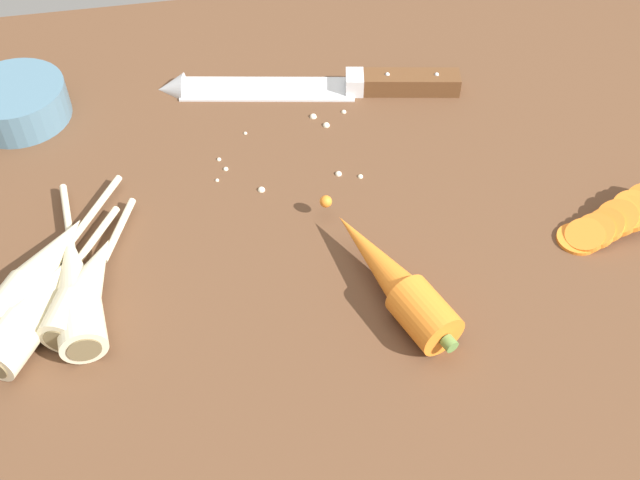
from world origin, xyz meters
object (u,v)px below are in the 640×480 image
at_px(parsnip_front, 76,287).
at_px(carrot_slice_stack, 622,216).
at_px(parsnip_mid_right, 42,270).
at_px(whole_carrot, 393,279).
at_px(prep_bowl, 17,101).
at_px(chefs_knife, 304,85).
at_px(parsnip_mid_left, 86,288).
at_px(parsnip_back, 37,307).

height_order(parsnip_front, carrot_slice_stack, parsnip_front).
bearing_deg(parsnip_mid_right, whole_carrot, -12.54).
relative_size(parsnip_front, prep_bowl, 1.93).
distance_m(chefs_knife, prep_bowl, 0.32).
distance_m(parsnip_mid_left, parsnip_back, 0.04).
distance_m(chefs_knife, carrot_slice_stack, 0.38).
height_order(chefs_knife, whole_carrot, whole_carrot).
relative_size(parsnip_mid_left, prep_bowl, 1.56).
relative_size(whole_carrot, parsnip_front, 0.91).
bearing_deg(carrot_slice_stack, parsnip_mid_right, 177.07).
bearing_deg(parsnip_mid_left, parsnip_front, 164.31).
height_order(parsnip_mid_left, parsnip_back, same).
bearing_deg(parsnip_mid_right, parsnip_front, -40.02).
height_order(parsnip_mid_left, carrot_slice_stack, parsnip_mid_left).
relative_size(parsnip_back, carrot_slice_stack, 1.36).
distance_m(chefs_knife, parsnip_front, 0.36).
xyz_separation_m(parsnip_front, prep_bowl, (-0.07, 0.28, 0.00)).
relative_size(parsnip_front, parsnip_mid_right, 1.13).
bearing_deg(prep_bowl, chefs_knife, -1.82).
height_order(chefs_knife, parsnip_front, parsnip_front).
height_order(parsnip_mid_left, parsnip_mid_right, same).
relative_size(chefs_knife, prep_bowl, 3.16).
relative_size(whole_carrot, prep_bowl, 1.75).
bearing_deg(whole_carrot, prep_bowl, 137.16).
xyz_separation_m(parsnip_back, carrot_slice_stack, (0.54, 0.01, -0.01)).
distance_m(chefs_knife, parsnip_mid_left, 0.36).
xyz_separation_m(chefs_knife, parsnip_mid_left, (-0.24, -0.27, 0.01)).
xyz_separation_m(whole_carrot, parsnip_mid_right, (-0.30, 0.07, -0.00)).
distance_m(parsnip_front, parsnip_mid_right, 0.04).
relative_size(parsnip_mid_right, prep_bowl, 1.70).
distance_m(chefs_knife, parsnip_mid_right, 0.37).
bearing_deg(parsnip_mid_left, whole_carrot, -8.57).
xyz_separation_m(chefs_knife, parsnip_back, (-0.28, -0.28, 0.01)).
bearing_deg(prep_bowl, carrot_slice_stack, -25.68).
distance_m(whole_carrot, prep_bowl, 0.47).
bearing_deg(whole_carrot, parsnip_back, 174.94).
height_order(chefs_knife, parsnip_mid_left, parsnip_mid_left).
distance_m(parsnip_front, parsnip_back, 0.04).
xyz_separation_m(whole_carrot, parsnip_back, (-0.31, 0.03, -0.00)).
bearing_deg(carrot_slice_stack, prep_bowl, 154.32).
relative_size(whole_carrot, parsnip_mid_left, 1.12).
distance_m(parsnip_back, carrot_slice_stack, 0.54).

